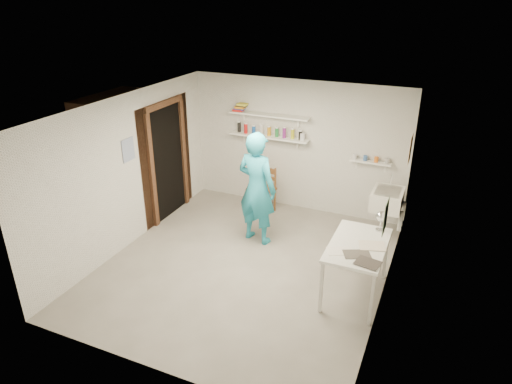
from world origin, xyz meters
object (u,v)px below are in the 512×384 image
at_px(man, 257,188).
at_px(wall_clock, 260,165).
at_px(work_table, 356,269).
at_px(desk_lamp, 382,216).
at_px(wooden_chair, 261,189).
at_px(belfast_sink, 387,199).

height_order(man, wall_clock, man).
height_order(work_table, desk_lamp, desk_lamp).
bearing_deg(man, desk_lamp, -178.84).
bearing_deg(man, wooden_chair, -59.88).
xyz_separation_m(belfast_sink, desk_lamp, (0.08, -1.27, 0.31)).
distance_m(work_table, desk_lamp, 0.80).
bearing_deg(wall_clock, wooden_chair, 122.09).
height_order(belfast_sink, work_table, belfast_sink).
relative_size(wall_clock, wooden_chair, 0.36).
bearing_deg(desk_lamp, belfast_sink, 93.82).
height_order(wooden_chair, desk_lamp, desk_lamp).
relative_size(belfast_sink, wooden_chair, 0.66).
distance_m(belfast_sink, wooden_chair, 2.25).
bearing_deg(wooden_chair, work_table, -25.15).
relative_size(belfast_sink, man, 0.32).
height_order(wooden_chair, work_table, wooden_chair).
distance_m(wooden_chair, work_table, 2.80).
xyz_separation_m(belfast_sink, man, (-1.90, -0.91, 0.22)).
distance_m(man, work_table, 2.05).
bearing_deg(wall_clock, desk_lamp, -4.40).
xyz_separation_m(belfast_sink, work_table, (-0.11, -1.74, -0.31)).
relative_size(man, work_table, 1.57).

